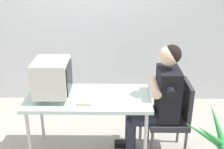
{
  "coord_description": "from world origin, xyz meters",
  "views": [
    {
      "loc": [
        0.28,
        -2.64,
        2.08
      ],
      "look_at": [
        0.25,
        0.0,
        0.98
      ],
      "focal_mm": 45.12,
      "sensor_mm": 36.0,
      "label": 1
    }
  ],
  "objects_px": {
    "crt_monitor": "(52,78)",
    "person_seated": "(158,97)",
    "office_chair": "(174,115)",
    "desk": "(88,101)",
    "keyboard": "(87,95)"
  },
  "relations": [
    {
      "from": "crt_monitor",
      "to": "office_chair",
      "type": "height_order",
      "value": "crt_monitor"
    },
    {
      "from": "keyboard",
      "to": "office_chair",
      "type": "distance_m",
      "value": 0.97
    },
    {
      "from": "keyboard",
      "to": "office_chair",
      "type": "relative_size",
      "value": 0.48
    },
    {
      "from": "office_chair",
      "to": "person_seated",
      "type": "height_order",
      "value": "person_seated"
    },
    {
      "from": "keyboard",
      "to": "crt_monitor",
      "type": "bearing_deg",
      "value": -175.97
    },
    {
      "from": "crt_monitor",
      "to": "keyboard",
      "type": "relative_size",
      "value": 0.98
    },
    {
      "from": "crt_monitor",
      "to": "keyboard",
      "type": "xyz_separation_m",
      "value": [
        0.35,
        0.02,
        -0.21
      ]
    },
    {
      "from": "desk",
      "to": "crt_monitor",
      "type": "bearing_deg",
      "value": -175.12
    },
    {
      "from": "person_seated",
      "to": "office_chair",
      "type": "bearing_deg",
      "value": 0.0
    },
    {
      "from": "desk",
      "to": "crt_monitor",
      "type": "xyz_separation_m",
      "value": [
        -0.36,
        -0.03,
        0.28
      ]
    },
    {
      "from": "desk",
      "to": "crt_monitor",
      "type": "relative_size",
      "value": 3.2
    },
    {
      "from": "crt_monitor",
      "to": "office_chair",
      "type": "xyz_separation_m",
      "value": [
        1.28,
        0.07,
        -0.46
      ]
    },
    {
      "from": "desk",
      "to": "office_chair",
      "type": "xyz_separation_m",
      "value": [
        0.92,
        0.04,
        -0.18
      ]
    },
    {
      "from": "office_chair",
      "to": "crt_monitor",
      "type": "bearing_deg",
      "value": -177.04
    },
    {
      "from": "crt_monitor",
      "to": "person_seated",
      "type": "bearing_deg",
      "value": 3.44
    }
  ]
}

